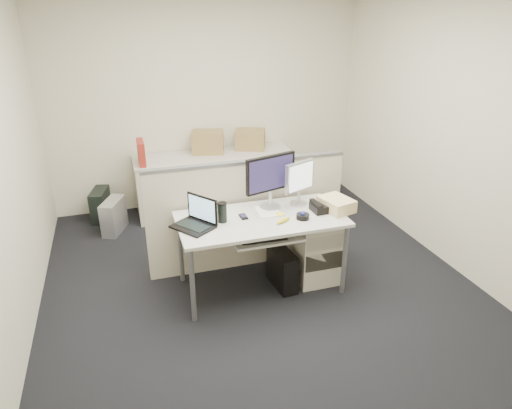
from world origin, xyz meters
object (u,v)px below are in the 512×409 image
object	(u,v)px
monitor_main	(270,182)
desk_phone	(323,207)
desk	(261,224)
laptop	(192,214)

from	to	relation	value
monitor_main	desk_phone	world-z (taller)	monitor_main
monitor_main	desk	bearing A→B (deg)	-145.96
desk	desk_phone	distance (m)	0.61
laptop	desk_phone	size ratio (longest dim) A/B	1.56
desk	desk_phone	bearing A→B (deg)	-3.06
desk	laptop	distance (m)	0.65
desk	laptop	xyz separation A→B (m)	(-0.62, -0.02, 0.19)
desk_phone	monitor_main	bearing A→B (deg)	152.62
desk	monitor_main	xyz separation A→B (m)	(0.15, 0.18, 0.32)
desk	monitor_main	world-z (taller)	monitor_main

